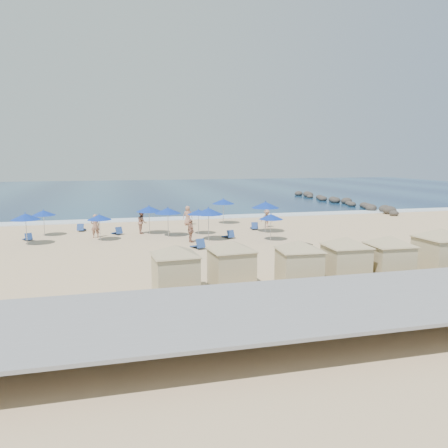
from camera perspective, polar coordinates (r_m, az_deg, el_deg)
The scene contains 33 objects.
ground at distance 29.79m, azimuth -2.74°, elevation -3.33°, with size 160.00×160.00×0.00m, color #D9B68A.
ocean at distance 83.98m, azimuth -10.32°, elevation 4.30°, with size 160.00×80.00×0.06m, color #0E284E.
surf_line at distance 44.86m, azimuth -6.72°, elevation 0.72°, with size 160.00×2.50×0.08m, color white.
seawall at distance 17.06m, azimuth 6.55°, elevation -10.30°, with size 160.00×6.10×1.22m.
rock_jetty at distance 61.49m, azimuth 14.81°, elevation 2.93°, with size 2.56×26.66×0.96m.
trash_bin at distance 28.26m, azimuth 10.42°, elevation -3.33°, with size 0.77×0.77×0.77m, color black.
cabana_0 at distance 19.73m, azimuth -6.38°, elevation -5.19°, with size 4.09×4.09×2.57m.
cabana_1 at distance 20.70m, azimuth 0.97°, elevation -4.49°, with size 4.08×4.08×2.57m.
cabana_2 at distance 21.08m, azimuth 9.77°, elevation -4.40°, with size 4.06×4.06×2.55m.
cabana_3 at distance 22.34m, azimuth 15.65°, elevation -3.80°, with size 4.13×4.13×2.59m.
cabana_4 at distance 23.38m, azimuth 20.77°, elevation -3.51°, with size 4.11×4.11×2.58m.
cabana_5 at distance 25.43m, azimuth 26.42°, elevation -2.60°, with size 4.48×4.48×2.81m.
umbrella_0 at distance 33.93m, azimuth -24.51°, elevation 0.87°, with size 2.07×2.07×2.36m.
umbrella_1 at distance 37.37m, azimuth -22.52°, elevation 1.35°, with size 1.89×1.89×2.15m.
umbrella_2 at distance 33.82m, azimuth -15.97°, elevation 0.86°, with size 1.81×1.81×2.06m.
umbrella_3 at distance 35.91m, azimuth -9.77°, elevation 1.96°, with size 2.10×2.10×2.39m.
umbrella_4 at distance 34.53m, azimuth -7.35°, elevation 1.75°, with size 2.10×2.10×2.39m.
umbrella_5 at distance 32.57m, azimuth -2.04°, elevation 1.67°, with size 2.26×2.26×2.57m.
umbrella_6 at distance 35.36m, azimuth -3.35°, elevation 1.57°, with size 1.85×1.85×2.11m.
umbrella_7 at distance 32.77m, azimuth 6.15°, elevation 0.96°, with size 1.85×1.85×2.10m.
umbrella_8 at distance 40.95m, azimuth -0.10°, elevation 2.97°, with size 2.16×2.16×2.45m.
umbrella_9 at distance 36.22m, azimuth 5.43°, elevation 2.50°, with size 2.35×2.35×2.68m.
beach_chair_0 at distance 35.99m, azimuth -24.26°, elevation -1.66°, with size 0.91×1.23×0.62m.
beach_chair_1 at distance 38.99m, azimuth -18.15°, elevation -0.55°, with size 0.71×1.31×0.69m.
beach_chair_2 at distance 36.48m, azimuth -13.76°, elevation -0.99°, with size 0.98×1.32×0.66m.
beach_chair_3 at distance 30.00m, azimuth -3.36°, elevation -2.74°, with size 0.91×1.46×0.75m.
beach_chair_4 at distance 33.84m, azimuth 0.64°, elevation -1.47°, with size 0.80×1.32×0.68m.
beach_chair_5 at distance 38.00m, azimuth 3.96°, elevation -0.37°, with size 0.77×1.33×0.69m.
beachgoer_0 at distance 35.43m, azimuth -16.48°, elevation -0.24°, with size 0.67×0.44×1.84m, color #A8735D.
beachgoer_1 at distance 36.52m, azimuth -10.66°, elevation 0.24°, with size 0.91×0.71×1.87m, color #A8735D.
beachgoer_2 at distance 32.15m, azimuth -4.35°, elevation -0.91°, with size 1.00×0.42×1.71m, color #A8735D.
beachgoer_3 at distance 39.09m, azimuth 5.60°, elevation 0.71°, with size 1.05×0.60×1.62m, color #A8735D.
beachgoer_4 at distance 40.43m, azimuth -4.76°, elevation 1.12°, with size 0.88×0.57×1.80m, color #A8735D.
Camera 1 is at (-5.81, -28.56, 6.17)m, focal length 35.00 mm.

